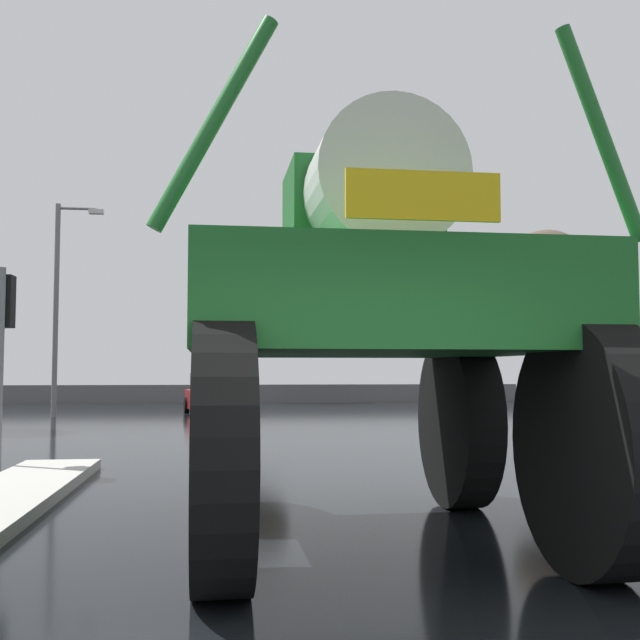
{
  "coord_description": "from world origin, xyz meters",
  "views": [
    {
      "loc": [
        -1.14,
        -3.25,
        1.61
      ],
      "look_at": [
        -0.01,
        5.64,
        2.19
      ],
      "focal_mm": 43.29,
      "sensor_mm": 36.0,
      "label": 1
    }
  ],
  "objects_px": {
    "traffic_signal_near_right": "(571,310)",
    "bare_tree_far_center": "(250,279)",
    "streetlight_far_left": "(60,298)",
    "bare_tree_right": "(546,264)",
    "oversize_sprayer": "(369,329)",
    "traffic_signal_near_left": "(4,324)",
    "sedan_ahead": "(214,395)"
  },
  "relations": [
    {
      "from": "sedan_ahead",
      "to": "streetlight_far_left",
      "type": "xyz_separation_m",
      "value": [
        -5.38,
        -0.78,
        3.44
      ]
    },
    {
      "from": "traffic_signal_near_left",
      "to": "streetlight_far_left",
      "type": "distance_m",
      "value": 15.38
    },
    {
      "from": "bare_tree_far_center",
      "to": "oversize_sprayer",
      "type": "bearing_deg",
      "value": -90.02
    },
    {
      "from": "oversize_sprayer",
      "to": "sedan_ahead",
      "type": "xyz_separation_m",
      "value": [
        -1.69,
        21.35,
        -1.29
      ]
    },
    {
      "from": "bare_tree_far_center",
      "to": "streetlight_far_left",
      "type": "bearing_deg",
      "value": -120.07
    },
    {
      "from": "bare_tree_right",
      "to": "traffic_signal_near_left",
      "type": "bearing_deg",
      "value": -136.65
    },
    {
      "from": "bare_tree_right",
      "to": "bare_tree_far_center",
      "type": "bearing_deg",
      "value": 129.8
    },
    {
      "from": "traffic_signal_near_left",
      "to": "bare_tree_right",
      "type": "distance_m",
      "value": 21.5
    },
    {
      "from": "bare_tree_far_center",
      "to": "traffic_signal_near_left",
      "type": "bearing_deg",
      "value": -100.06
    },
    {
      "from": "oversize_sprayer",
      "to": "traffic_signal_near_left",
      "type": "relative_size",
      "value": 1.63
    },
    {
      "from": "oversize_sprayer",
      "to": "traffic_signal_near_left",
      "type": "height_order",
      "value": "oversize_sprayer"
    },
    {
      "from": "traffic_signal_near_left",
      "to": "traffic_signal_near_right",
      "type": "xyz_separation_m",
      "value": [
        9.49,
        -0.01,
        0.31
      ]
    },
    {
      "from": "traffic_signal_near_right",
      "to": "streetlight_far_left",
      "type": "xyz_separation_m",
      "value": [
        -11.72,
        15.11,
        1.5
      ]
    },
    {
      "from": "traffic_signal_near_right",
      "to": "bare_tree_right",
      "type": "xyz_separation_m",
      "value": [
        5.97,
        14.6,
        2.91
      ]
    },
    {
      "from": "traffic_signal_near_left",
      "to": "traffic_signal_near_right",
      "type": "distance_m",
      "value": 9.49
    },
    {
      "from": "traffic_signal_near_right",
      "to": "sedan_ahead",
      "type": "bearing_deg",
      "value": 111.75
    },
    {
      "from": "traffic_signal_near_right",
      "to": "bare_tree_far_center",
      "type": "height_order",
      "value": "bare_tree_far_center"
    },
    {
      "from": "oversize_sprayer",
      "to": "bare_tree_far_center",
      "type": "height_order",
      "value": "bare_tree_far_center"
    },
    {
      "from": "oversize_sprayer",
      "to": "bare_tree_far_center",
      "type": "relative_size",
      "value": 0.64
    },
    {
      "from": "streetlight_far_left",
      "to": "sedan_ahead",
      "type": "bearing_deg",
      "value": 8.27
    },
    {
      "from": "bare_tree_far_center",
      "to": "bare_tree_right",
      "type": "bearing_deg",
      "value": -50.2
    },
    {
      "from": "streetlight_far_left",
      "to": "bare_tree_far_center",
      "type": "xyz_separation_m",
      "value": [
        7.08,
        12.23,
        2.2
      ]
    },
    {
      "from": "traffic_signal_near_right",
      "to": "bare_tree_right",
      "type": "distance_m",
      "value": 16.04
    },
    {
      "from": "oversize_sprayer",
      "to": "traffic_signal_near_left",
      "type": "bearing_deg",
      "value": 40.46
    },
    {
      "from": "bare_tree_right",
      "to": "oversize_sprayer",
      "type": "bearing_deg",
      "value": -117.9
    },
    {
      "from": "sedan_ahead",
      "to": "bare_tree_right",
      "type": "bearing_deg",
      "value": -104.07
    },
    {
      "from": "bare_tree_right",
      "to": "bare_tree_far_center",
      "type": "distance_m",
      "value": 16.6
    },
    {
      "from": "oversize_sprayer",
      "to": "traffic_signal_near_right",
      "type": "xyz_separation_m",
      "value": [
        4.65,
        5.46,
        0.66
      ]
    },
    {
      "from": "oversize_sprayer",
      "to": "streetlight_far_left",
      "type": "relative_size",
      "value": 0.7
    },
    {
      "from": "traffic_signal_near_right",
      "to": "bare_tree_far_center",
      "type": "relative_size",
      "value": 0.45
    },
    {
      "from": "oversize_sprayer",
      "to": "traffic_signal_near_right",
      "type": "height_order",
      "value": "oversize_sprayer"
    },
    {
      "from": "sedan_ahead",
      "to": "traffic_signal_near_right",
      "type": "xyz_separation_m",
      "value": [
        6.34,
        -15.89,
        1.95
      ]
    }
  ]
}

